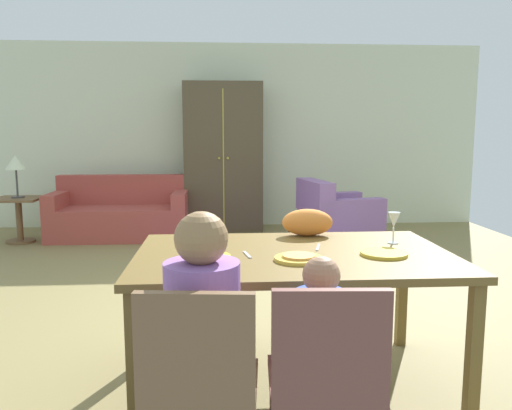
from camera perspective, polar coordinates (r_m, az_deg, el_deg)
The scene contains 23 objects.
ground_plane at distance 4.78m, azimuth -1.55°, elevation -9.12°, with size 7.46×6.26×0.02m, color olive.
back_wall at distance 7.74m, azimuth -2.60°, elevation 7.71°, with size 7.46×0.10×2.70m, color beige.
dining_table at distance 2.81m, azimuth 4.21°, elevation -6.60°, with size 1.71×1.09×0.76m.
plate_near_man at distance 2.65m, azimuth -5.55°, elevation -5.85°, with size 0.25×0.25×0.02m, color yellow.
pizza_near_man at distance 2.65m, azimuth -5.56°, elevation -5.54°, with size 0.17×0.17×0.01m, color gold.
plate_near_child at distance 2.62m, azimuth 4.79°, elevation -6.00°, with size 0.25×0.25×0.02m, color gold.
pizza_near_child at distance 2.62m, azimuth 4.79°, elevation -5.68°, with size 0.17×0.17×0.01m, color gold.
plate_near_woman at distance 2.81m, azimuth 14.10°, elevation -5.28°, with size 0.25×0.25×0.02m, color yellow.
wine_glass at distance 3.09m, azimuth 15.15°, elevation -1.76°, with size 0.07×0.07×0.19m.
fork at distance 2.73m, azimuth -0.99°, elevation -5.57°, with size 0.02×0.15×0.01m, color silver.
knife at distance 2.92m, azimuth 6.95°, elevation -4.70°, with size 0.01×0.17×0.01m, color silver.
dining_chair_man at distance 2.01m, azimuth -6.29°, elevation -19.01°, with size 0.46×0.46×0.87m.
person_man at distance 2.16m, azimuth -5.81°, elevation -16.39°, with size 0.30×0.41×1.11m.
dining_chair_child at distance 2.05m, azimuth 7.78°, elevation -18.53°, with size 0.44×0.44×0.87m.
person_child at distance 2.23m, azimuth 7.00°, elevation -17.95°, with size 0.22×0.29×0.92m.
cat at distance 3.23m, azimuth 5.76°, elevation -1.94°, with size 0.32×0.16×0.17m, color orange.
area_rug at distance 6.21m, azimuth -0.22°, elevation -4.92°, with size 2.60×1.80×0.01m, color #8F5F98.
couch at distance 7.11m, azimuth -14.87°, elevation -1.07°, with size 1.79×0.86×0.82m.
armchair at distance 6.48m, azimuth 8.91°, elevation -1.63°, with size 1.00×0.99×0.82m.
armoire at distance 7.36m, azimuth -3.67°, elevation 5.34°, with size 1.10×0.59×2.10m.
side_table at distance 7.20m, azimuth -24.97°, elevation -0.86°, with size 0.56×0.56×0.58m.
table_lamp at distance 7.13m, azimuth -25.28°, elevation 4.16°, with size 0.26×0.26×0.54m.
handbag at distance 5.95m, azimuth 5.24°, elevation -4.29°, with size 0.32×0.16×0.26m, color black.
Camera 1 is at (-0.19, -4.03, 1.41)m, focal length 35.79 mm.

